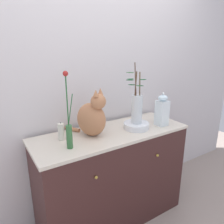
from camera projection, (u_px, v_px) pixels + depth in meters
The scene contains 9 objects.
ground_plane at pixel (112, 216), 2.10m from camera, with size 6.00×6.00×0.00m, color #A08F84.
wall_back at pixel (93, 80), 1.99m from camera, with size 4.40×0.08×2.60m, color silver.
sideboard at pixel (112, 176), 1.97m from camera, with size 1.38×0.53×0.90m.
cat_sitting at pixel (92, 117), 1.72m from camera, with size 0.29×0.40×0.40m.
vase_slim_green at pixel (69, 128), 1.50m from camera, with size 0.07×0.04×0.56m.
bowl_porcelain at pixel (136, 126), 1.91m from camera, with size 0.23×0.23×0.05m, color white.
vase_glass_clear at pixel (137, 108), 1.86m from camera, with size 0.17×0.15×0.53m.
jar_lidded_porcelain at pixel (162, 111), 1.96m from camera, with size 0.10×0.10×0.31m.
candle_pillar at pixel (61, 132), 1.67m from camera, with size 0.05×0.05×0.15m.
Camera 1 is at (-0.92, -1.44, 1.60)m, focal length 34.09 mm.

